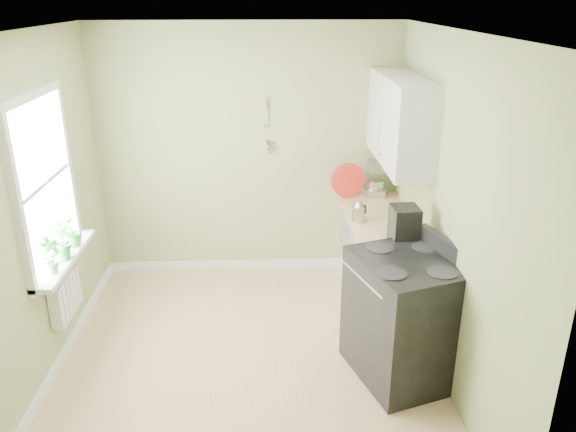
{
  "coord_description": "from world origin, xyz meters",
  "views": [
    {
      "loc": [
        0.18,
        -3.99,
        2.94
      ],
      "look_at": [
        0.37,
        0.55,
        1.13
      ],
      "focal_mm": 35.0,
      "sensor_mm": 36.0,
      "label": 1
    }
  ],
  "objects_px": {
    "stove": "(405,317)",
    "coffee_maker": "(404,230)",
    "kettle": "(358,212)",
    "stand_mixer": "(374,178)"
  },
  "relations": [
    {
      "from": "stand_mixer",
      "to": "coffee_maker",
      "type": "distance_m",
      "value": 1.44
    },
    {
      "from": "stand_mixer",
      "to": "kettle",
      "type": "bearing_deg",
      "value": -110.07
    },
    {
      "from": "stove",
      "to": "kettle",
      "type": "relative_size",
      "value": 5.74
    },
    {
      "from": "stove",
      "to": "stand_mixer",
      "type": "bearing_deg",
      "value": 87.96
    },
    {
      "from": "stove",
      "to": "kettle",
      "type": "distance_m",
      "value": 1.21
    },
    {
      "from": "stove",
      "to": "coffee_maker",
      "type": "distance_m",
      "value": 0.73
    },
    {
      "from": "stand_mixer",
      "to": "coffee_maker",
      "type": "xyz_separation_m",
      "value": [
        -0.02,
        -1.44,
        0.0
      ]
    },
    {
      "from": "stove",
      "to": "coffee_maker",
      "type": "relative_size",
      "value": 3.04
    },
    {
      "from": "coffee_maker",
      "to": "stand_mixer",
      "type": "bearing_deg",
      "value": 89.38
    },
    {
      "from": "kettle",
      "to": "stand_mixer",
      "type": "bearing_deg",
      "value": 69.93
    }
  ]
}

